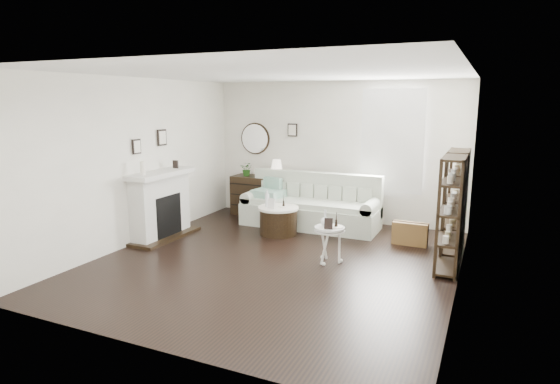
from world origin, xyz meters
The scene contains 18 objects.
room centered at (0.73, 2.70, 1.60)m, with size 5.50×5.50×5.50m.
fireplace centered at (-2.32, 0.30, 0.54)m, with size 0.50×1.40×1.84m.
shelf_unit_far centered at (2.33, 1.55, 0.80)m, with size 0.30×0.80×1.60m.
shelf_unit_near centered at (2.33, 0.65, 0.80)m, with size 0.30×0.80×1.60m.
sofa centered at (-0.24, 2.08, 0.33)m, with size 2.55×0.88×0.99m.
quilt centered at (-1.07, 1.95, 0.58)m, with size 0.55×0.45×0.14m, color #258859.
suitcase centered at (1.66, 1.64, 0.19)m, with size 0.56×0.19×0.38m, color brown.
dresser centered at (-1.49, 2.47, 0.40)m, with size 1.20×0.52×0.80m.
table_lamp centered at (-1.13, 2.47, 0.99)m, with size 0.23×0.23×0.37m, color beige, non-canonical shape.
potted_plant centered at (-1.79, 2.42, 0.95)m, with size 0.26×0.22×0.29m, color #205017.
drum_table centered at (-0.57, 1.30, 0.25)m, with size 0.72×0.72×0.50m.
pedestal_table centered at (0.73, 0.27, 0.49)m, with size 0.45×0.45×0.54m.
eiffel_drum centered at (-0.49, 1.35, 0.59)m, with size 0.10×0.10×0.18m, color black, non-canonical shape.
bottle_drum centered at (-0.74, 1.22, 0.65)m, with size 0.07×0.07×0.30m, color silver.
card_frame_drum centered at (-0.62, 1.12, 0.59)m, with size 0.14×0.01×0.18m, color silver.
eiffel_ped centered at (0.81, 0.29, 0.64)m, with size 0.11×0.11×0.20m, color black, non-canonical shape.
flask_ped centered at (0.65, 0.28, 0.66)m, with size 0.13×0.13×0.25m, color silver, non-canonical shape.
card_frame_ped centered at (0.75, 0.15, 0.62)m, with size 0.12×0.01×0.16m, color black.
Camera 1 is at (2.77, -5.97, 2.33)m, focal length 30.00 mm.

